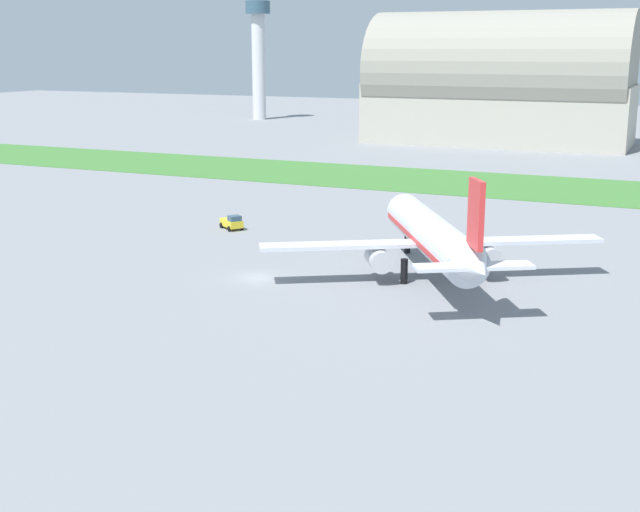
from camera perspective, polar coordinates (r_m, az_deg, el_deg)
name	(u,v)px	position (r m, az deg, el deg)	size (l,w,h in m)	color
ground_plane	(257,278)	(88.04, -4.26, -1.46)	(600.00, 600.00, 0.00)	gray
grass_taxiway_strip	(446,182)	(152.79, 8.46, 4.97)	(360.00, 28.00, 0.08)	#3D7533
airplane_midfield_jet	(433,237)	(86.77, 7.60, 1.28)	(31.55, 31.55, 12.47)	silver
pushback_tug_near_gate	(232,222)	(111.67, -5.93, 2.26)	(3.98, 3.56, 1.95)	yellow
hangar_distant	(499,86)	(216.53, 11.93, 11.13)	(63.11, 29.26, 31.85)	#B2AD9E
control_tower	(258,51)	(285.08, -4.15, 13.59)	(8.00, 8.00, 37.76)	silver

